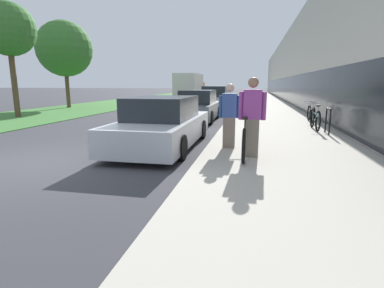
{
  "coord_description": "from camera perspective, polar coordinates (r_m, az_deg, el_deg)",
  "views": [
    {
      "loc": [
        4.78,
        -5.47,
        1.74
      ],
      "look_at": [
        1.18,
        12.17,
        -1.89
      ],
      "focal_mm": 28.0,
      "sensor_mm": 36.0,
      "label": 1
    }
  ],
  "objects": [
    {
      "name": "sidewalk_slab",
      "position": [
        26.53,
        13.47,
        7.45
      ],
      "size": [
        4.08,
        70.0,
        0.11
      ],
      "color": "#BCB5A5",
      "rests_on": "ground"
    },
    {
      "name": "person_bystander",
      "position": [
        7.72,
        7.13,
        5.32
      ],
      "size": [
        0.55,
        0.22,
        1.63
      ],
      "color": "#756B5B",
      "rests_on": "sidewalk_slab"
    },
    {
      "name": "street_tree_near",
      "position": [
        18.46,
        -31.61,
        18.04
      ],
      "size": [
        2.64,
        2.64,
        5.75
      ],
      "color": "brown",
      "rests_on": "ground"
    },
    {
      "name": "tandem_bicycle",
      "position": [
        7.28,
        10.1,
        1.48
      ],
      "size": [
        0.52,
        2.85,
        0.93
      ],
      "color": "black",
      "rests_on": "sidewalk_slab"
    },
    {
      "name": "storefront_facade",
      "position": [
        35.4,
        25.14,
        12.95
      ],
      "size": [
        10.01,
        70.0,
        6.69
      ],
      "color": "#BCB7AD",
      "rests_on": "ground"
    },
    {
      "name": "bike_rack_hoop",
      "position": [
        10.86,
        24.49,
        4.49
      ],
      "size": [
        0.05,
        0.6,
        0.84
      ],
      "color": "black",
      "rests_on": "sidewalk_slab"
    },
    {
      "name": "ground_plane",
      "position": [
        7.46,
        -28.79,
        -3.51
      ],
      "size": [
        220.0,
        220.0,
        0.0
      ],
      "primitive_type": "plane",
      "color": "#38383D"
    },
    {
      "name": "moving_truck",
      "position": [
        33.21,
        -0.42,
        10.83
      ],
      "size": [
        2.36,
        6.84,
        2.78
      ],
      "color": "orange",
      "rests_on": "ground"
    },
    {
      "name": "street_tree_far",
      "position": [
        24.06,
        -23.13,
        16.31
      ],
      "size": [
        3.88,
        3.88,
        6.11
      ],
      "color": "brown",
      "rests_on": "ground"
    },
    {
      "name": "cruiser_bike_nearest",
      "position": [
        11.68,
        22.4,
        4.44
      ],
      "size": [
        0.52,
        1.75,
        0.92
      ],
      "color": "black",
      "rests_on": "sidewalk_slab"
    },
    {
      "name": "vintage_roadster_curbside",
      "position": [
        14.4,
        1.17,
        7.09
      ],
      "size": [
        1.77,
        4.43,
        1.45
      ],
      "color": "#4C5156",
      "rests_on": "ground"
    },
    {
      "name": "cruiser_bike_middle",
      "position": [
        13.96,
        21.73,
        5.43
      ],
      "size": [
        0.52,
        1.67,
        0.88
      ],
      "color": "black",
      "rests_on": "sidewalk_slab"
    },
    {
      "name": "lawn_strip",
      "position": [
        32.77,
        -9.99,
        8.22
      ],
      "size": [
        6.36,
        70.0,
        0.03
      ],
      "color": "#3D7533",
      "rests_on": "ground"
    },
    {
      "name": "parked_sedan_far",
      "position": [
        20.8,
        4.42,
        8.53
      ],
      "size": [
        1.88,
        4.38,
        1.58
      ],
      "color": "silver",
      "rests_on": "ground"
    },
    {
      "name": "person_rider",
      "position": [
        6.84,
        11.36,
        4.99
      ],
      "size": [
        0.6,
        0.24,
        1.77
      ],
      "color": "#756B5B",
      "rests_on": "sidewalk_slab"
    },
    {
      "name": "parked_sedan_curbside",
      "position": [
        8.4,
        -5.58,
        3.79
      ],
      "size": [
        1.92,
        4.76,
        1.39
      ],
      "color": "silver",
      "rests_on": "ground"
    }
  ]
}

